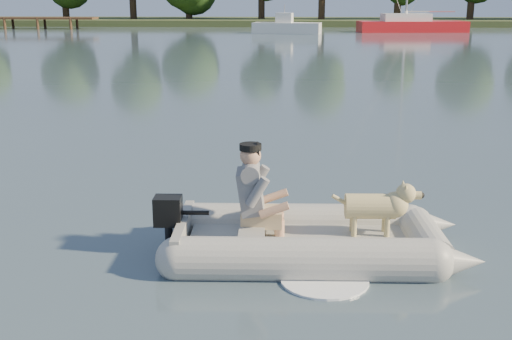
# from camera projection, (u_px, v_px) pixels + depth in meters

# --- Properties ---
(water) EXTENTS (160.00, 160.00, 0.00)m
(water) POSITION_uv_depth(u_px,v_px,m) (258.00, 275.00, 7.00)
(water) COLOR slate
(water) RESTS_ON ground
(shore_bank) EXTENTS (160.00, 12.00, 0.70)m
(shore_bank) POSITION_uv_depth(u_px,v_px,m) (285.00, 22.00, 66.68)
(shore_bank) COLOR #47512D
(shore_bank) RESTS_ON water
(dinghy) EXTENTS (4.58, 2.91, 1.41)m
(dinghy) POSITION_uv_depth(u_px,v_px,m) (314.00, 205.00, 7.40)
(dinghy) COLOR #979692
(dinghy) RESTS_ON water
(man) EXTENTS (0.76, 0.65, 1.10)m
(man) POSITION_uv_depth(u_px,v_px,m) (252.00, 188.00, 7.41)
(man) COLOR slate
(man) RESTS_ON dinghy
(dog) EXTENTS (0.96, 0.36, 0.63)m
(dog) POSITION_uv_depth(u_px,v_px,m) (370.00, 211.00, 7.46)
(dog) COLOR tan
(dog) RESTS_ON dinghy
(outboard_motor) EXTENTS (0.43, 0.31, 0.80)m
(outboard_motor) POSITION_uv_depth(u_px,v_px,m) (169.00, 228.00, 7.51)
(outboard_motor) COLOR black
(outboard_motor) RESTS_ON dinghy
(motorboat) EXTENTS (5.81, 3.03, 2.34)m
(motorboat) POSITION_uv_depth(u_px,v_px,m) (287.00, 20.00, 50.88)
(motorboat) COLOR white
(motorboat) RESTS_ON water
(sailboat) EXTENTS (9.04, 3.45, 12.15)m
(sailboat) POSITION_uv_depth(u_px,v_px,m) (411.00, 25.00, 53.13)
(sailboat) COLOR red
(sailboat) RESTS_ON water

